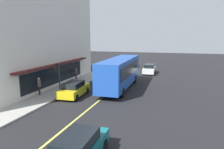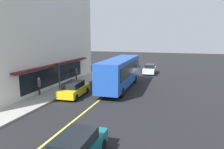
{
  "view_description": "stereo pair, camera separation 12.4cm",
  "coord_description": "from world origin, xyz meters",
  "px_view_note": "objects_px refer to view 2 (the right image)",
  "views": [
    {
      "loc": [
        -21.42,
        -6.82,
        6.0
      ],
      "look_at": [
        1.8,
        0.33,
        1.6
      ],
      "focal_mm": 33.64,
      "sensor_mm": 36.0,
      "label": 1
    },
    {
      "loc": [
        -21.39,
        -6.94,
        6.0
      ],
      "look_at": [
        1.8,
        0.33,
        1.6
      ],
      "focal_mm": 33.64,
      "sensor_mm": 36.0,
      "label": 2
    }
  ],
  "objects_px": {
    "traffic_light": "(58,71)",
    "pedestrian_by_curb": "(39,84)",
    "car_yellow": "(74,89)",
    "pedestrian_waiting": "(76,73)",
    "car_white": "(150,69)",
    "bus": "(120,72)",
    "car_teal": "(76,149)"
  },
  "relations": [
    {
      "from": "traffic_light",
      "to": "bus",
      "type": "bearing_deg",
      "value": -47.17
    },
    {
      "from": "pedestrian_by_curb",
      "to": "car_white",
      "type": "bearing_deg",
      "value": -28.16
    },
    {
      "from": "bus",
      "to": "pedestrian_waiting",
      "type": "xyz_separation_m",
      "value": [
        2.54,
        6.98,
        -0.9
      ]
    },
    {
      "from": "traffic_light",
      "to": "car_white",
      "type": "relative_size",
      "value": 0.74
    },
    {
      "from": "car_teal",
      "to": "car_yellow",
      "type": "bearing_deg",
      "value": 28.03
    },
    {
      "from": "traffic_light",
      "to": "pedestrian_waiting",
      "type": "relative_size",
      "value": 2.03
    },
    {
      "from": "bus",
      "to": "pedestrian_by_curb",
      "type": "xyz_separation_m",
      "value": [
        -5.67,
        6.98,
        -0.75
      ]
    },
    {
      "from": "car_white",
      "to": "pedestrian_waiting",
      "type": "bearing_deg",
      "value": 133.66
    },
    {
      "from": "pedestrian_waiting",
      "to": "car_teal",
      "type": "bearing_deg",
      "value": -153.08
    },
    {
      "from": "car_white",
      "to": "car_teal",
      "type": "relative_size",
      "value": 1.0
    },
    {
      "from": "traffic_light",
      "to": "pedestrian_waiting",
      "type": "height_order",
      "value": "traffic_light"
    },
    {
      "from": "car_teal",
      "to": "pedestrian_waiting",
      "type": "xyz_separation_m",
      "value": [
        17.53,
        8.9,
        0.35
      ]
    },
    {
      "from": "car_white",
      "to": "pedestrian_waiting",
      "type": "height_order",
      "value": "pedestrian_waiting"
    },
    {
      "from": "pedestrian_waiting",
      "to": "pedestrian_by_curb",
      "type": "bearing_deg",
      "value": -179.96
    },
    {
      "from": "car_yellow",
      "to": "pedestrian_by_curb",
      "type": "height_order",
      "value": "pedestrian_by_curb"
    },
    {
      "from": "bus",
      "to": "car_yellow",
      "type": "height_order",
      "value": "bus"
    },
    {
      "from": "traffic_light",
      "to": "car_teal",
      "type": "xyz_separation_m",
      "value": [
        -10.13,
        -7.17,
        -1.79
      ]
    },
    {
      "from": "pedestrian_by_curb",
      "to": "bus",
      "type": "bearing_deg",
      "value": -50.89
    },
    {
      "from": "bus",
      "to": "car_white",
      "type": "relative_size",
      "value": 2.57
    },
    {
      "from": "bus",
      "to": "car_yellow",
      "type": "relative_size",
      "value": 2.54
    },
    {
      "from": "pedestrian_by_curb",
      "to": "car_teal",
      "type": "bearing_deg",
      "value": -136.35
    },
    {
      "from": "car_white",
      "to": "car_teal",
      "type": "xyz_separation_m",
      "value": [
        -26.12,
        0.09,
        0.0
      ]
    },
    {
      "from": "car_yellow",
      "to": "pedestrian_by_curb",
      "type": "xyz_separation_m",
      "value": [
        -1.03,
        3.38,
        0.49
      ]
    },
    {
      "from": "car_yellow",
      "to": "bus",
      "type": "bearing_deg",
      "value": -37.78
    },
    {
      "from": "bus",
      "to": "traffic_light",
      "type": "distance_m",
      "value": 7.18
    },
    {
      "from": "car_white",
      "to": "pedestrian_by_curb",
      "type": "relative_size",
      "value": 2.41
    },
    {
      "from": "car_yellow",
      "to": "car_white",
      "type": "height_order",
      "value": "same"
    },
    {
      "from": "traffic_light",
      "to": "car_yellow",
      "type": "relative_size",
      "value": 0.73
    },
    {
      "from": "car_yellow",
      "to": "pedestrian_waiting",
      "type": "height_order",
      "value": "pedestrian_waiting"
    },
    {
      "from": "car_white",
      "to": "traffic_light",
      "type": "bearing_deg",
      "value": 155.57
    },
    {
      "from": "bus",
      "to": "pedestrian_by_curb",
      "type": "bearing_deg",
      "value": 129.11
    },
    {
      "from": "traffic_light",
      "to": "pedestrian_by_curb",
      "type": "relative_size",
      "value": 1.78
    }
  ]
}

